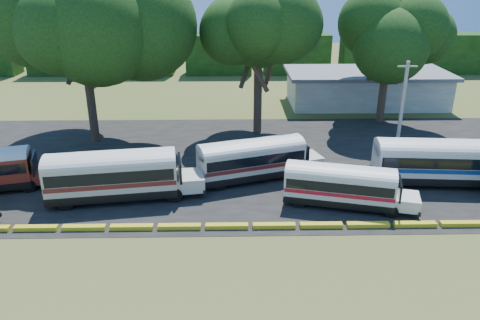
{
  "coord_description": "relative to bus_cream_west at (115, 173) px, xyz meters",
  "views": [
    {
      "loc": [
        1.83,
        -24.77,
        15.3
      ],
      "look_at": [
        2.43,
        6.0,
        2.63
      ],
      "focal_mm": 35.0,
      "sensor_mm": 36.0,
      "label": 1
    }
  ],
  "objects": [
    {
      "name": "ground",
      "position": [
        6.3,
        -5.26,
        -2.03
      ],
      "size": [
        160.0,
        160.0,
        0.0
      ],
      "primitive_type": "plane",
      "color": "#39541C",
      "rests_on": "ground"
    },
    {
      "name": "asphalt_strip",
      "position": [
        7.3,
        6.74,
        -2.02
      ],
      "size": [
        64.0,
        24.0,
        0.02
      ],
      "primitive_type": "cube",
      "color": "black",
      "rests_on": "ground"
    },
    {
      "name": "curb",
      "position": [
        6.3,
        -4.26,
        -1.88
      ],
      "size": [
        53.7,
        0.45,
        0.3
      ],
      "color": "yellow",
      "rests_on": "ground"
    },
    {
      "name": "terminal_building",
      "position": [
        24.3,
        24.74,
        0.01
      ],
      "size": [
        19.0,
        9.0,
        4.0
      ],
      "color": "silver",
      "rests_on": "ground"
    },
    {
      "name": "treeline_backdrop",
      "position": [
        6.3,
        42.74,
        0.97
      ],
      "size": [
        130.0,
        4.0,
        6.0
      ],
      "color": "black",
      "rests_on": "ground"
    },
    {
      "name": "bus_cream_west",
      "position": [
        0.0,
        0.0,
        0.0
      ],
      "size": [
        11.17,
        4.23,
        3.58
      ],
      "rotation": [
        0.0,
        0.0,
        0.14
      ],
      "color": "black",
      "rests_on": "ground"
    },
    {
      "name": "bus_cream_east",
      "position": [
        9.85,
        3.18,
        -0.18
      ],
      "size": [
        10.19,
        5.46,
        3.27
      ],
      "rotation": [
        0.0,
        0.0,
        0.32
      ],
      "color": "black",
      "rests_on": "ground"
    },
    {
      "name": "bus_white_red",
      "position": [
        15.68,
        -1.34,
        -0.35
      ],
      "size": [
        9.28,
        4.4,
        2.96
      ],
      "rotation": [
        0.0,
        0.0,
        -0.25
      ],
      "color": "black",
      "rests_on": "ground"
    },
    {
      "name": "bus_white_blue",
      "position": [
        23.61,
        2.06,
        -0.03
      ],
      "size": [
        10.93,
        3.51,
        3.54
      ],
      "rotation": [
        0.0,
        0.0,
        -0.08
      ],
      "color": "black",
      "rests_on": "ground"
    },
    {
      "name": "tree_west",
      "position": [
        -4.84,
        12.28,
        10.08
      ],
      "size": [
        13.48,
        13.48,
        17.08
      ],
      "color": "#37271B",
      "rests_on": "ground"
    },
    {
      "name": "tree_center",
      "position": [
        10.75,
        14.68,
        7.9
      ],
      "size": [
        9.62,
        9.62,
        13.51
      ],
      "color": "#37271B",
      "rests_on": "ground"
    },
    {
      "name": "tree_east",
      "position": [
        24.06,
        17.7,
        7.95
      ],
      "size": [
        9.81,
        9.81,
        13.63
      ],
      "color": "#37271B",
      "rests_on": "ground"
    },
    {
      "name": "utility_pole",
      "position": [
        22.35,
        7.28,
        2.28
      ],
      "size": [
        1.6,
        0.3,
        8.4
      ],
      "color": "gray",
      "rests_on": "ground"
    }
  ]
}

